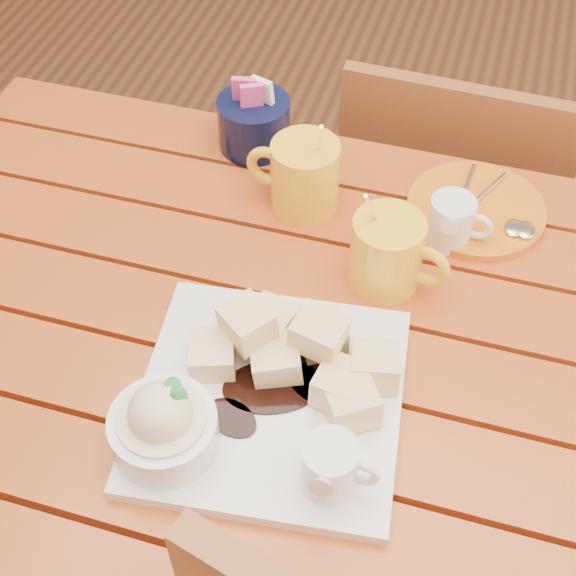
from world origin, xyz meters
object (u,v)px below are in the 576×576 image
(table, at_px, (296,389))
(orange_saucer, at_px, (477,210))
(coffee_mug_left, at_px, (303,175))
(chair_far, at_px, (444,215))
(dessert_plate, at_px, (252,398))
(coffee_mug_right, at_px, (389,252))

(table, distance_m, orange_saucer, 0.35)
(table, relative_size, coffee_mug_left, 7.67)
(table, xyz_separation_m, chair_far, (0.13, 0.59, -0.19))
(coffee_mug_left, bearing_deg, orange_saucer, 17.47)
(dessert_plate, bearing_deg, chair_far, 78.03)
(table, relative_size, orange_saucer, 6.23)
(orange_saucer, height_order, chair_far, chair_far)
(table, distance_m, chair_far, 0.63)
(coffee_mug_right, bearing_deg, dessert_plate, -102.51)
(coffee_mug_right, xyz_separation_m, orange_saucer, (0.10, 0.16, -0.05))
(dessert_plate, relative_size, coffee_mug_left, 2.07)
(coffee_mug_left, xyz_separation_m, coffee_mug_right, (0.14, -0.11, -0.00))
(table, bearing_deg, dessert_plate, -98.91)
(coffee_mug_right, bearing_deg, table, -113.42)
(coffee_mug_right, xyz_separation_m, chair_far, (0.05, 0.46, -0.35))
(dessert_plate, relative_size, chair_far, 0.40)
(table, height_order, coffee_mug_left, coffee_mug_left)
(coffee_mug_right, bearing_deg, chair_far, 94.46)
(coffee_mug_left, bearing_deg, table, -70.34)
(table, xyz_separation_m, coffee_mug_left, (-0.06, 0.23, 0.16))
(dessert_plate, xyz_separation_m, coffee_mug_right, (0.10, 0.24, 0.02))
(dessert_plate, xyz_separation_m, orange_saucer, (0.20, 0.40, -0.03))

